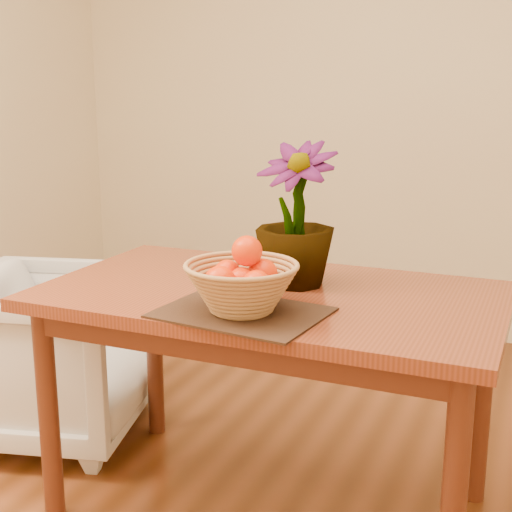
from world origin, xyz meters
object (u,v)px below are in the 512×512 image
at_px(table, 270,317).
at_px(wicker_basket, 242,289).
at_px(armchair, 51,347).
at_px(potted_plant, 295,215).

height_order(table, wicker_basket, wicker_basket).
xyz_separation_m(table, armchair, (-0.99, 0.16, -0.30)).
height_order(table, armchair, table).
xyz_separation_m(wicker_basket, potted_plant, (0.03, 0.34, 0.15)).
height_order(wicker_basket, potted_plant, potted_plant).
bearing_deg(wicker_basket, armchair, 157.91).
bearing_deg(potted_plant, table, -112.44).
height_order(table, potted_plant, potted_plant).
bearing_deg(table, armchair, 170.88).
distance_m(wicker_basket, armchair, 1.18).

